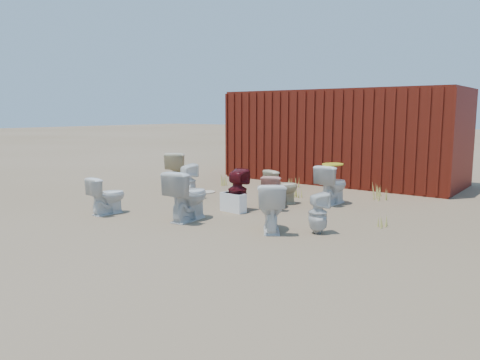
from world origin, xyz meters
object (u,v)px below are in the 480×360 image
Objects in this scene: toilet_front_c at (188,195)px; toilet_back_beige_right at (282,187)px; toilet_front_pink at (274,192)px; toilet_back_yellowlid at (332,185)px; shipping_container at (343,136)px; toilet_back_beige_left at (179,169)px; toilet_back_a at (188,181)px; toilet_back_e at (318,213)px; toilet_front_e at (271,207)px; toilet_front_maroon at (238,190)px; toilet_front_a at (107,195)px; loose_tank at (233,202)px.

toilet_back_beige_right is (0.55, 2.17, -0.08)m from toilet_front_c.
toilet_back_beige_right is at bearing -93.70° from toilet_front_pink.
toilet_back_beige_right is at bearing 42.52° from toilet_back_yellowlid.
shipping_container is 6.98× the size of toilet_back_beige_left.
shipping_container is 4.78m from toilet_back_a.
toilet_front_e is at bearing 63.76° from toilet_back_e.
toilet_back_beige_left is 4.03m from toilet_back_yellowlid.
toilet_back_beige_right is at bearing 147.65° from toilet_back_beige_left.
toilet_front_c is 1.56m from toilet_front_e.
shipping_container is 5.86m from toilet_back_e.
toilet_front_maroon is at bearing -88.72° from shipping_container.
shipping_container reaches higher than toilet_back_beige_left.
toilet_front_a is at bearing -104.21° from shipping_container.
shipping_container is at bearing -98.33° from toilet_front_a.
toilet_back_yellowlid reaches higher than toilet_front_a.
toilet_back_beige_left is (-1.17, 3.07, 0.09)m from toilet_front_a.
toilet_front_maroon reaches higher than toilet_front_e.
toilet_back_a is 1.72m from toilet_back_beige_left.
toilet_back_yellowlid is at bearing -30.75° from toilet_back_e.
toilet_front_e is 1.53× the size of loose_tank.
toilet_front_pink reaches higher than loose_tank.
toilet_front_pink is 3.44m from toilet_back_beige_left.
toilet_back_yellowlid is at bearing -129.73° from toilet_front_maroon.
toilet_back_beige_right reaches higher than loose_tank.
toilet_front_c reaches higher than toilet_front_pink.
toilet_front_c is 1.09× the size of toilet_front_maroon.
toilet_back_beige_left is at bearing -63.25° from toilet_front_a.
toilet_front_maroon reaches higher than toilet_front_a.
toilet_back_a is at bearing 45.41° from toilet_back_beige_right.
toilet_front_e reaches higher than toilet_back_a.
shipping_container is 5.95m from toilet_front_e.
toilet_back_a is (-2.01, -0.25, 0.05)m from toilet_front_pink.
toilet_front_a is 2.38m from toilet_front_maroon.
toilet_front_pink is at bearing -116.65° from toilet_front_c.
shipping_container reaches higher than toilet_back_a.
loose_tank is (1.56, -0.46, -0.20)m from toilet_back_a.
toilet_front_e is at bearing 139.87° from toilet_front_maroon.
toilet_front_c reaches higher than toilet_back_a.
toilet_front_maroon is 1.60m from toilet_front_e.
shipping_container is 5.04m from loose_tank.
toilet_front_pink is (2.17, 2.22, -0.01)m from toilet_front_a.
toilet_back_yellowlid is at bearing -125.04° from toilet_front_a.
toilet_back_a is at bearing 114.96° from toilet_back_beige_left.
toilet_back_yellowlid is 1.58× the size of loose_tank.
toilet_front_e is 3.16m from toilet_back_a.
toilet_front_a is 1.04× the size of toilet_front_pink.
toilet_back_beige_left is 1.36× the size of toilet_back_e.
toilet_front_a is 3.14m from toilet_front_e.
loose_tank is at bearing 25.11° from toilet_back_e.
toilet_back_a is at bearing 169.75° from loose_tank.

